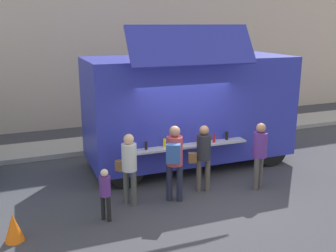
# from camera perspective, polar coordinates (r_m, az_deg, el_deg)

# --- Properties ---
(ground_plane) EXTENTS (60.00, 60.00, 0.00)m
(ground_plane) POSITION_cam_1_polar(r_m,az_deg,el_deg) (9.50, 4.61, -9.92)
(ground_plane) COLOR #38383D
(curb_strip) EXTENTS (28.00, 1.60, 0.15)m
(curb_strip) POSITION_cam_1_polar(r_m,az_deg,el_deg) (12.96, -18.42, -3.43)
(curb_strip) COLOR #9E998E
(curb_strip) RESTS_ON ground
(building_behind) EXTENTS (32.00, 2.40, 7.54)m
(building_behind) POSITION_cam_1_polar(r_m,az_deg,el_deg) (16.33, -16.92, 13.53)
(building_behind) COLOR beige
(building_behind) RESTS_ON ground
(food_truck_main) EXTENTS (5.72, 2.95, 3.93)m
(food_truck_main) POSITION_cam_1_polar(r_m,az_deg,el_deg) (10.99, 3.15, 2.76)
(food_truck_main) COLOR #2B31A2
(food_truck_main) RESTS_ON ground
(traffic_cone_orange) EXTENTS (0.36, 0.36, 0.55)m
(traffic_cone_orange) POSITION_cam_1_polar(r_m,az_deg,el_deg) (8.06, -21.64, -13.62)
(traffic_cone_orange) COLOR orange
(traffic_cone_orange) RESTS_ON ground
(trash_bin) EXTENTS (0.60, 0.60, 0.88)m
(trash_bin) POSITION_cam_1_polar(r_m,az_deg,el_deg) (15.07, 12.34, 0.95)
(trash_bin) COLOR #2C6337
(trash_bin) RESTS_ON ground
(customer_front_ordering) EXTENTS (0.54, 0.34, 1.65)m
(customer_front_ordering) POSITION_cam_1_polar(r_m,az_deg,el_deg) (9.34, 5.13, -3.91)
(customer_front_ordering) COLOR #4D473F
(customer_front_ordering) RESTS_ON ground
(customer_mid_with_backpack) EXTENTS (0.49, 0.58, 1.78)m
(customer_mid_with_backpack) POSITION_cam_1_polar(r_m,az_deg,el_deg) (8.72, 0.95, -4.46)
(customer_mid_with_backpack) COLOR #202235
(customer_mid_with_backpack) RESTS_ON ground
(customer_rear_waiting) EXTENTS (0.44, 0.50, 1.64)m
(customer_rear_waiting) POSITION_cam_1_polar(r_m,az_deg,el_deg) (8.70, -5.76, -5.40)
(customer_rear_waiting) COLOR #484A44
(customer_rear_waiting) RESTS_ON ground
(customer_extra_browsing) EXTENTS (0.34, 0.34, 1.66)m
(customer_extra_browsing) POSITION_cam_1_polar(r_m,az_deg,el_deg) (9.71, 13.24, -3.43)
(customer_extra_browsing) COLOR #4A4542
(customer_extra_browsing) RESTS_ON ground
(child_near_queue) EXTENTS (0.23, 0.23, 1.13)m
(child_near_queue) POSITION_cam_1_polar(r_m,az_deg,el_deg) (8.15, -9.18, -9.24)
(child_near_queue) COLOR black
(child_near_queue) RESTS_ON ground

